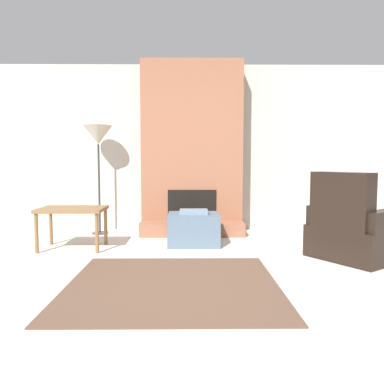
{
  "coord_description": "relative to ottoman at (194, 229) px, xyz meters",
  "views": [
    {
      "loc": [
        -0.05,
        -2.74,
        1.1
      ],
      "look_at": [
        0.0,
        2.85,
        0.63
      ],
      "focal_mm": 35.0,
      "sensor_mm": 36.0,
      "label": 1
    }
  ],
  "objects": [
    {
      "name": "ground_plane",
      "position": [
        -0.01,
        -2.1,
        -0.21
      ],
      "size": [
        24.0,
        24.0,
        0.0
      ],
      "primitive_type": "plane",
      "color": "beige"
    },
    {
      "name": "floor_lamp_left",
      "position": [
        -1.41,
        0.77,
        1.22
      ],
      "size": [
        0.42,
        0.42,
        1.62
      ],
      "color": "#333333",
      "rests_on": "ground_plane"
    },
    {
      "name": "area_rug",
      "position": [
        -0.21,
        -1.61,
        -0.21
      ],
      "size": [
        1.85,
        1.75,
        0.01
      ],
      "primitive_type": "cube",
      "color": "brown",
      "rests_on": "ground_plane"
    },
    {
      "name": "side_table",
      "position": [
        -1.52,
        -0.21,
        0.24
      ],
      "size": [
        0.8,
        0.55,
        0.52
      ],
      "color": "brown",
      "rests_on": "ground_plane"
    },
    {
      "name": "armchair",
      "position": [
        1.79,
        -0.72,
        0.07
      ],
      "size": [
        1.19,
        1.18,
        0.98
      ],
      "rotation": [
        0.0,
        0.0,
        2.17
      ],
      "color": "black",
      "rests_on": "ground_plane"
    },
    {
      "name": "fireplace",
      "position": [
        -0.01,
        0.92,
        1.01
      ],
      "size": [
        1.53,
        0.71,
        2.6
      ],
      "color": "#935B42",
      "rests_on": "ground_plane"
    },
    {
      "name": "ottoman",
      "position": [
        0.0,
        0.0,
        0.0
      ],
      "size": [
        0.66,
        0.53,
        0.46
      ],
      "color": "slate",
      "rests_on": "ground_plane"
    },
    {
      "name": "wall_back",
      "position": [
        -0.01,
        1.17,
        1.09
      ],
      "size": [
        7.24,
        0.06,
        2.6
      ],
      "primitive_type": "cube",
      "color": "#BCB7AD",
      "rests_on": "ground_plane"
    }
  ]
}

